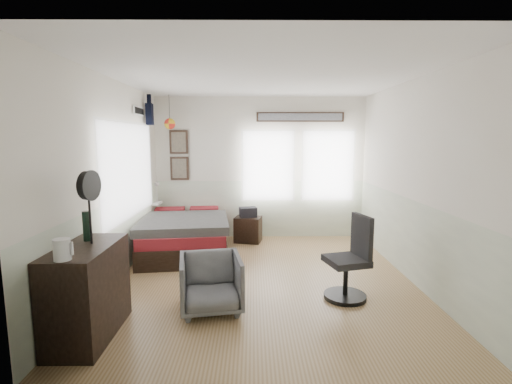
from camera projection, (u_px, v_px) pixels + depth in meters
ground_plane at (264, 279)px, 5.11m from camera, size 4.00×4.50×0.01m
room_shell at (258, 161)px, 5.06m from camera, size 4.02×4.52×2.71m
wall_decor at (200, 128)px, 6.74m from camera, size 3.55×1.32×1.44m
bed at (185, 235)px, 6.27m from camera, size 1.57×2.08×0.62m
dresser at (88, 292)px, 3.57m from camera, size 0.48×1.00×0.90m
armchair at (211, 283)px, 4.13m from camera, size 0.78×0.80×0.63m
nightstand at (248, 229)px, 6.92m from camera, size 0.54×0.47×0.47m
task_chair at (350, 265)px, 4.43m from camera, size 0.55×0.55×1.01m
kettle at (62, 249)px, 3.09m from camera, size 0.16×0.14×0.18m
bottle at (87, 226)px, 3.68m from camera, size 0.07×0.07×0.30m
stand_fan at (89, 187)px, 3.52m from camera, size 0.13×0.29×0.72m
black_bag at (248, 212)px, 6.87m from camera, size 0.35×0.26×0.18m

